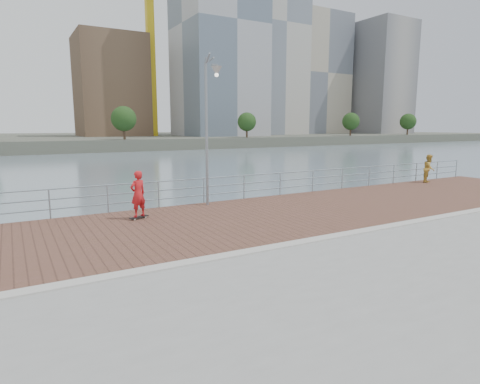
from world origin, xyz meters
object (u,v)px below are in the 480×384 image
skateboarder (138,194)px  bystander (429,168)px  street_lamp (211,104)px  guardrail (182,189)px

skateboarder → bystander: (17.74, 0.81, -0.09)m
skateboarder → bystander: skateboarder is taller
street_lamp → skateboarder: (-3.30, -0.72, -3.28)m
guardrail → bystander: bystander is taller
guardrail → street_lamp: 3.78m
bystander → street_lamp: bearing=156.0°
guardrail → skateboarder: 2.87m
skateboarder → street_lamp: bearing=172.4°
guardrail → street_lamp: (0.97, -0.94, 3.53)m
skateboarder → guardrail: bearing=-164.5°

